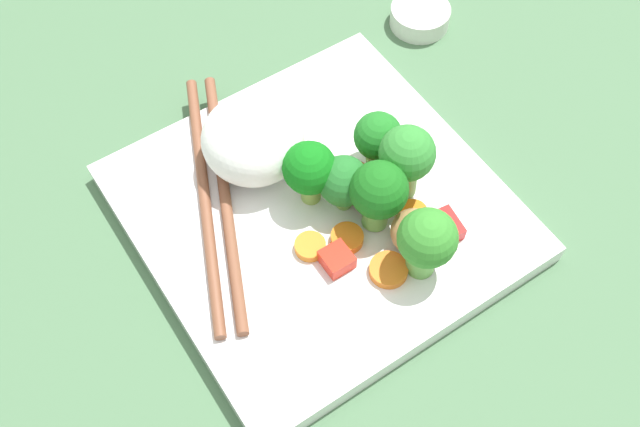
% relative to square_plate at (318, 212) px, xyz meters
% --- Properties ---
extents(ground_plane, '(1.10, 1.10, 0.02)m').
position_rel_square_plate_xyz_m(ground_plane, '(0.00, 0.00, -0.02)').
color(ground_plane, '#49704C').
extents(square_plate, '(0.27, 0.27, 0.02)m').
position_rel_square_plate_xyz_m(square_plate, '(0.00, 0.00, 0.00)').
color(square_plate, white).
rests_on(square_plate, ground_plane).
extents(rice_mound, '(0.11, 0.11, 0.06)m').
position_rel_square_plate_xyz_m(rice_mound, '(-0.02, 0.06, 0.04)').
color(rice_mound, white).
rests_on(rice_mound, square_plate).
extents(broccoli_floret_0, '(0.04, 0.04, 0.07)m').
position_rel_square_plate_xyz_m(broccoli_floret_0, '(0.03, -0.04, 0.05)').
color(broccoli_floret_0, '#73BB55').
rests_on(broccoli_floret_0, square_plate).
extents(broccoli_floret_1, '(0.04, 0.04, 0.06)m').
position_rel_square_plate_xyz_m(broccoli_floret_1, '(-0.00, 0.01, 0.04)').
color(broccoli_floret_1, '#83B04D').
rests_on(broccoli_floret_1, square_plate).
extents(broccoli_floret_2, '(0.04, 0.04, 0.07)m').
position_rel_square_plate_xyz_m(broccoli_floret_2, '(0.06, -0.02, 0.05)').
color(broccoli_floret_2, '#6DA454').
rests_on(broccoli_floret_2, square_plate).
extents(broccoli_floret_3, '(0.04, 0.04, 0.05)m').
position_rel_square_plate_xyz_m(broccoli_floret_3, '(0.02, -0.01, 0.04)').
color(broccoli_floret_3, '#6CAC4B').
rests_on(broccoli_floret_3, square_plate).
extents(broccoli_floret_4, '(0.04, 0.04, 0.05)m').
position_rel_square_plate_xyz_m(broccoli_floret_4, '(0.06, 0.01, 0.04)').
color(broccoli_floret_4, '#80B960').
rests_on(broccoli_floret_4, square_plate).
extents(broccoli_floret_5, '(0.04, 0.04, 0.06)m').
position_rel_square_plate_xyz_m(broccoli_floret_5, '(0.03, -0.09, 0.05)').
color(broccoli_floret_5, '#62A84A').
rests_on(broccoli_floret_5, square_plate).
extents(carrot_slice_0, '(0.03, 0.03, 0.00)m').
position_rel_square_plate_xyz_m(carrot_slice_0, '(0.03, 0.01, 0.01)').
color(carrot_slice_0, orange).
rests_on(carrot_slice_0, square_plate).
extents(carrot_slice_1, '(0.03, 0.03, 0.01)m').
position_rel_square_plate_xyz_m(carrot_slice_1, '(0.01, -0.08, 0.01)').
color(carrot_slice_1, orange).
rests_on(carrot_slice_1, square_plate).
extents(carrot_slice_2, '(0.03, 0.03, 0.01)m').
position_rel_square_plate_xyz_m(carrot_slice_2, '(-0.03, -0.03, 0.01)').
color(carrot_slice_2, orange).
rests_on(carrot_slice_2, square_plate).
extents(carrot_slice_3, '(0.03, 0.03, 0.01)m').
position_rel_square_plate_xyz_m(carrot_slice_3, '(0.06, -0.05, 0.01)').
color(carrot_slice_3, orange).
rests_on(carrot_slice_3, square_plate).
extents(carrot_slice_4, '(0.03, 0.03, 0.01)m').
position_rel_square_plate_xyz_m(carrot_slice_4, '(0.00, -0.04, 0.01)').
color(carrot_slice_4, orange).
rests_on(carrot_slice_4, square_plate).
extents(pepper_chunk_0, '(0.03, 0.03, 0.01)m').
position_rel_square_plate_xyz_m(pepper_chunk_0, '(0.06, -0.07, 0.02)').
color(pepper_chunk_0, red).
rests_on(pepper_chunk_0, square_plate).
extents(pepper_chunk_1, '(0.03, 0.03, 0.02)m').
position_rel_square_plate_xyz_m(pepper_chunk_1, '(0.04, -0.01, 0.02)').
color(pepper_chunk_1, red).
rests_on(pepper_chunk_1, square_plate).
extents(pepper_chunk_2, '(0.02, 0.02, 0.01)m').
position_rel_square_plate_xyz_m(pepper_chunk_2, '(-0.02, -0.05, 0.02)').
color(pepper_chunk_2, red).
rests_on(pepper_chunk_2, square_plate).
extents(chicken_piece_2, '(0.05, 0.05, 0.03)m').
position_rel_square_plate_xyz_m(chicken_piece_2, '(0.04, -0.07, 0.02)').
color(chicken_piece_2, tan).
rests_on(chicken_piece_2, square_plate).
extents(chopstick_pair, '(0.12, 0.23, 0.01)m').
position_rel_square_plate_xyz_m(chopstick_pair, '(-0.06, 0.05, 0.01)').
color(chopstick_pair, brown).
rests_on(chopstick_pair, square_plate).
extents(sauce_cup, '(0.06, 0.06, 0.02)m').
position_rel_square_plate_xyz_m(sauce_cup, '(0.20, 0.12, 0.00)').
color(sauce_cup, silver).
rests_on(sauce_cup, ground_plane).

